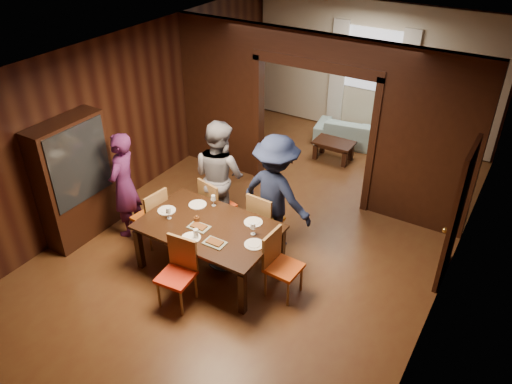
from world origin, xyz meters
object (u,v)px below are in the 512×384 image
Objects in this scene: person_navy at (276,193)px; sofa at (362,133)px; dining_table at (210,247)px; coffee_table at (333,150)px; chair_near at (176,275)px; person_grey at (219,176)px; chair_far_r at (266,219)px; chair_left at (150,215)px; person_purple at (124,185)px; chair_right at (284,266)px; hutch at (75,181)px; chair_far_l at (218,204)px.

person_navy is 4.04m from sofa.
dining_table reaches higher than sofa.
chair_near is (-0.14, -4.89, 0.28)m from coffee_table.
chair_near is (0.52, -1.80, -0.46)m from person_grey.
dining_table is 2.01× the size of chair_far_r.
chair_left is at bearing 37.04° from person_navy.
person_purple reaches higher than chair_far_r.
chair_near is (-0.37, -1.73, 0.00)m from chair_far_r.
hutch is (-3.42, -0.46, 0.52)m from chair_right.
person_grey reaches higher than chair_left.
dining_table is at bearing 75.45° from sofa.
chair_far_l reaches higher than sofa.
chair_far_r is (0.24, -3.15, 0.28)m from coffee_table.
chair_near is at bearing 80.91° from chair_far_r.
person_purple is 1.50m from person_grey.
sofa is at bearing 84.92° from dining_table.
sofa is (-0.09, 3.98, -0.65)m from person_navy.
dining_table reaches higher than coffee_table.
dining_table is 2.44× the size of coffee_table.
dining_table is 2.01× the size of chair_far_l.
chair_right is 1.13m from chair_far_r.
chair_near is 2.38m from hutch.
chair_left is at bearing 31.67° from chair_far_r.
person_navy is 1.94× the size of chair_left.
chair_near is at bearing 82.92° from person_navy.
person_navy is 1.94× the size of chair_far_r.
chair_near is at bearing 45.49° from person_purple.
chair_left is 2.36m from chair_right.
chair_right is 3.49m from hutch.
hutch reaches higher than person_navy.
sofa is 5.81m from chair_near.
chair_near reaches higher than coffee_table.
chair_far_r is at bearing 25.92° from hutch.
person_purple is at bearing 147.26° from chair_near.
coffee_table is at bearing 61.45° from hutch.
person_grey is at bearing 37.65° from hutch.
chair_far_r is at bearing 125.87° from chair_left.
chair_near is (0.04, -0.82, 0.10)m from dining_table.
hutch reaches higher than chair_near.
person_purple is 2.28m from chair_far_r.
chair_far_r is 1.77m from chair_near.
person_purple reaches higher than sofa.
hutch reaches higher than coffee_table.
hutch reaches higher than chair_far_r.
sofa is 4.07m from chair_far_r.
person_navy is 1.26m from dining_table.
chair_left is (-1.71, -0.95, -0.46)m from person_navy.
person_navy is 3.09m from hutch.
dining_table is (1.67, -0.06, -0.50)m from person_purple.
sofa reaches higher than coffee_table.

